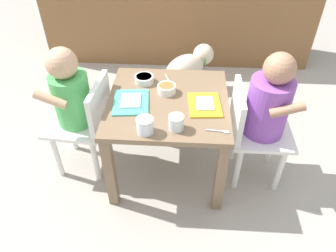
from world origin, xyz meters
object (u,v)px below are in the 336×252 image
seated_child_right (266,107)px  cereal_bowl_left_side (144,79)px  food_tray_right (205,104)px  water_cup_left (176,123)px  food_tray_left (131,102)px  water_cup_right (145,126)px  spoon_by_left_tray (169,81)px  seated_child_left (74,99)px  dog (189,67)px  spoon_by_right_tray (220,131)px  dining_table (168,114)px  cereal_bowl_right_side (167,89)px

seated_child_right → cereal_bowl_left_side: seated_child_right is taller
food_tray_right → water_cup_left: (-0.12, -0.16, 0.02)m
food_tray_left → water_cup_right: (0.09, -0.19, 0.02)m
water_cup_left → spoon_by_left_tray: 0.36m
food_tray_right → cereal_bowl_left_side: size_ratio=2.05×
seated_child_left → dog: bearing=52.5°
cereal_bowl_left_side → spoon_by_right_tray: cereal_bowl_left_side is taller
spoon_by_left_tray → dog: bearing=79.3°
dining_table → water_cup_left: bearing=-76.9°
dog → spoon_by_left_tray: 0.58m
water_cup_left → cereal_bowl_left_side: 0.38m
seated_child_left → spoon_by_left_tray: 0.46m
dog → food_tray_right: (0.07, -0.72, 0.23)m
seated_child_right → food_tray_right: seated_child_right is taller
food_tray_left → water_cup_left: (0.21, -0.16, 0.02)m
cereal_bowl_left_side → water_cup_left: bearing=-63.2°
food_tray_right → water_cup_right: 0.31m
water_cup_left → cereal_bowl_left_side: bearing=116.8°
water_cup_right → spoon_by_left_tray: 0.39m
seated_child_right → food_tray_right: bearing=-177.7°
food_tray_right → dog: bearing=95.7°
water_cup_right → cereal_bowl_left_side: (-0.05, 0.37, -0.01)m
food_tray_left → cereal_bowl_right_side: 0.18m
cereal_bowl_right_side → seated_child_left: bearing=-171.4°
water_cup_left → dining_table: bearing=103.1°
food_tray_left → food_tray_right: 0.33m
dining_table → cereal_bowl_left_side: size_ratio=5.91×
food_tray_left → water_cup_left: bearing=-38.0°
dog → spoon_by_left_tray: spoon_by_left_tray is taller
food_tray_left → spoon_by_right_tray: (0.39, -0.17, -0.00)m
seated_child_left → water_cup_left: (0.48, -0.19, 0.04)m
dog → seated_child_left: bearing=-127.5°
seated_child_right → water_cup_right: (-0.51, -0.20, 0.03)m
seated_child_right → spoon_by_left_tray: bearing=157.9°
food_tray_left → cereal_bowl_left_side: size_ratio=2.21×
seated_child_left → cereal_bowl_left_side: size_ratio=7.34×
food_tray_right → spoon_by_left_tray: 0.26m
food_tray_right → cereal_bowl_right_side: (-0.18, 0.09, 0.02)m
dining_table → spoon_by_left_tray: (-0.01, 0.16, 0.08)m
dog → food_tray_left: bearing=-109.8°
food_tray_left → cereal_bowl_right_side: (0.15, 0.09, 0.02)m
food_tray_left → spoon_by_right_tray: food_tray_left is taller
water_cup_left → spoon_by_right_tray: (0.18, -0.01, -0.02)m
cereal_bowl_left_side → food_tray_left: bearing=-102.8°
dining_table → dog: bearing=82.3°
food_tray_right → cereal_bowl_right_side: bearing=152.5°
spoon_by_left_tray → cereal_bowl_right_side: bearing=-92.6°
spoon_by_right_tray → dining_table: bearing=138.0°
food_tray_left → seated_child_left: bearing=174.3°
water_cup_right → cereal_bowl_right_side: size_ratio=0.81×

